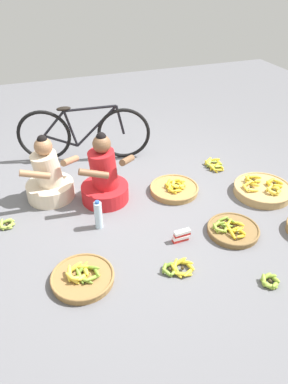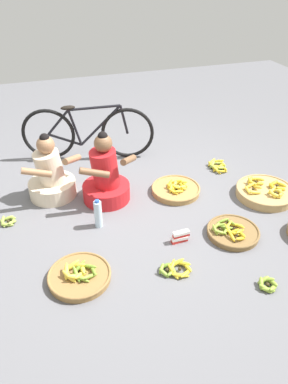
{
  "view_description": "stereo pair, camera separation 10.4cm",
  "coord_description": "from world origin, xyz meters",
  "px_view_note": "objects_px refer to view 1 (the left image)",
  "views": [
    {
      "loc": [
        -0.99,
        -2.97,
        2.33
      ],
      "look_at": [
        0.0,
        -0.2,
        0.35
      ],
      "focal_mm": 33.91,
      "sensor_mm": 36.0,
      "label": 1
    },
    {
      "loc": [
        -0.89,
        -3.0,
        2.33
      ],
      "look_at": [
        0.0,
        -0.2,
        0.35
      ],
      "focal_mm": 33.91,
      "sensor_mm": 36.0,
      "label": 2
    }
  ],
  "objects_px": {
    "banana_basket_near_bicycle": "(263,189)",
    "banana_basket_front_left": "(83,277)",
    "bicycle_leaning": "(84,134)",
    "loose_bananas_mid_right": "(178,268)",
    "packet_carton_stack": "(181,236)",
    "banana_basket_front_right": "(233,230)",
    "banana_basket_back_center": "(174,188)",
    "water_bottle": "(98,215)",
    "loose_bananas_near_vendor": "(270,281)",
    "vendor_woman_front": "(104,180)",
    "loose_bananas_back_left": "(214,164)",
    "vendor_woman_behind": "(49,179)",
    "loose_bananas_mid_left": "(7,224)"
  },
  "relations": [
    {
      "from": "banana_basket_near_bicycle",
      "to": "banana_basket_front_left",
      "type": "relative_size",
      "value": 1.21
    },
    {
      "from": "bicycle_leaning",
      "to": "loose_bananas_mid_right",
      "type": "distance_m",
      "value": 2.33
    },
    {
      "from": "bicycle_leaning",
      "to": "packet_carton_stack",
      "type": "distance_m",
      "value": 2.02
    },
    {
      "from": "banana_basket_near_bicycle",
      "to": "packet_carton_stack",
      "type": "distance_m",
      "value": 1.27
    },
    {
      "from": "banana_basket_front_right",
      "to": "bicycle_leaning",
      "type": "bearing_deg",
      "value": 117.35
    },
    {
      "from": "banana_basket_back_center",
      "to": "loose_bananas_mid_right",
      "type": "distance_m",
      "value": 1.23
    },
    {
      "from": "loose_bananas_mid_right",
      "to": "bicycle_leaning",
      "type": "bearing_deg",
      "value": 98.07
    },
    {
      "from": "water_bottle",
      "to": "banana_basket_front_left",
      "type": "bearing_deg",
      "value": -114.92
    },
    {
      "from": "banana_basket_back_center",
      "to": "loose_bananas_near_vendor",
      "type": "relative_size",
      "value": 3.03
    },
    {
      "from": "banana_basket_front_left",
      "to": "loose_bananas_mid_right",
      "type": "relative_size",
      "value": 1.71
    },
    {
      "from": "banana_basket_near_bicycle",
      "to": "banana_basket_front_left",
      "type": "bearing_deg",
      "value": -164.61
    },
    {
      "from": "vendor_woman_front",
      "to": "banana_basket_back_center",
      "type": "bearing_deg",
      "value": -8.55
    },
    {
      "from": "loose_bananas_near_vendor",
      "to": "packet_carton_stack",
      "type": "distance_m",
      "value": 0.88
    },
    {
      "from": "banana_basket_front_left",
      "to": "loose_bananas_mid_right",
      "type": "height_order",
      "value": "banana_basket_front_left"
    },
    {
      "from": "loose_bananas_near_vendor",
      "to": "loose_bananas_back_left",
      "type": "distance_m",
      "value": 1.97
    },
    {
      "from": "vendor_woman_behind",
      "to": "banana_basket_back_center",
      "type": "distance_m",
      "value": 1.41
    },
    {
      "from": "banana_basket_back_center",
      "to": "loose_bananas_back_left",
      "type": "xyz_separation_m",
      "value": [
        0.72,
        0.36,
        -0.01
      ]
    },
    {
      "from": "vendor_woman_behind",
      "to": "loose_bananas_back_left",
      "type": "bearing_deg",
      "value": -0.23
    },
    {
      "from": "loose_bananas_mid_right",
      "to": "water_bottle",
      "type": "xyz_separation_m",
      "value": [
        -0.5,
        0.81,
        0.12
      ]
    },
    {
      "from": "banana_basket_front_right",
      "to": "banana_basket_back_center",
      "type": "bearing_deg",
      "value": 106.1
    },
    {
      "from": "loose_bananas_mid_right",
      "to": "banana_basket_near_bicycle",
      "type": "bearing_deg",
      "value": 28.95
    },
    {
      "from": "banana_basket_front_left",
      "to": "loose_bananas_back_left",
      "type": "xyz_separation_m",
      "value": [
        1.99,
        1.34,
        -0.01
      ]
    },
    {
      "from": "vendor_woman_front",
      "to": "loose_bananas_near_vendor",
      "type": "distance_m",
      "value": 1.94
    },
    {
      "from": "bicycle_leaning",
      "to": "loose_bananas_back_left",
      "type": "relative_size",
      "value": 4.9
    },
    {
      "from": "vendor_woman_behind",
      "to": "banana_basket_near_bicycle",
      "type": "distance_m",
      "value": 2.4
    },
    {
      "from": "banana_basket_front_right",
      "to": "banana_basket_back_center",
      "type": "relative_size",
      "value": 0.92
    },
    {
      "from": "loose_bananas_near_vendor",
      "to": "loose_bananas_mid_right",
      "type": "xyz_separation_m",
      "value": [
        -0.66,
        0.39,
        -0.0
      ]
    },
    {
      "from": "vendor_woman_behind",
      "to": "loose_bananas_back_left",
      "type": "relative_size",
      "value": 2.25
    },
    {
      "from": "bicycle_leaning",
      "to": "loose_bananas_mid_left",
      "type": "relative_size",
      "value": 8.92
    },
    {
      "from": "banana_basket_front_right",
      "to": "packet_carton_stack",
      "type": "height_order",
      "value": "same"
    },
    {
      "from": "vendor_woman_front",
      "to": "bicycle_leaning",
      "type": "xyz_separation_m",
      "value": [
        -0.0,
        1.02,
        0.1
      ]
    },
    {
      "from": "banana_basket_front_right",
      "to": "loose_bananas_mid_right",
      "type": "distance_m",
      "value": 0.76
    },
    {
      "from": "bicycle_leaning",
      "to": "loose_bananas_mid_left",
      "type": "height_order",
      "value": "bicycle_leaning"
    },
    {
      "from": "banana_basket_back_center",
      "to": "packet_carton_stack",
      "type": "bearing_deg",
      "value": -109.1
    },
    {
      "from": "banana_basket_near_bicycle",
      "to": "water_bottle",
      "type": "bearing_deg",
      "value": 178.6
    },
    {
      "from": "banana_basket_near_bicycle",
      "to": "loose_bananas_mid_left",
      "type": "bearing_deg",
      "value": 172.37
    },
    {
      "from": "banana_basket_front_right",
      "to": "banana_basket_front_left",
      "type": "relative_size",
      "value": 0.95
    },
    {
      "from": "banana_basket_front_right",
      "to": "packet_carton_stack",
      "type": "distance_m",
      "value": 0.53
    },
    {
      "from": "bicycle_leaning",
      "to": "banana_basket_front_left",
      "type": "distance_m",
      "value": 2.19
    },
    {
      "from": "banana_basket_front_left",
      "to": "loose_bananas_back_left",
      "type": "relative_size",
      "value": 1.6
    },
    {
      "from": "loose_bananas_back_left",
      "to": "banana_basket_front_right",
      "type": "bearing_deg",
      "value": -111.03
    },
    {
      "from": "vendor_woman_behind",
      "to": "banana_basket_near_bicycle",
      "type": "bearing_deg",
      "value": -18.2
    },
    {
      "from": "bicycle_leaning",
      "to": "banana_basket_front_right",
      "type": "height_order",
      "value": "bicycle_leaning"
    },
    {
      "from": "vendor_woman_behind",
      "to": "packet_carton_stack",
      "type": "distance_m",
      "value": 1.59
    },
    {
      "from": "loose_bananas_mid_right",
      "to": "loose_bananas_mid_left",
      "type": "bearing_deg",
      "value": 140.39
    },
    {
      "from": "vendor_woman_behind",
      "to": "banana_basket_near_bicycle",
      "type": "xyz_separation_m",
      "value": [
        2.27,
        -0.75,
        -0.18
      ]
    },
    {
      "from": "banana_basket_near_bicycle",
      "to": "loose_bananas_mid_left",
      "type": "relative_size",
      "value": 3.51
    },
    {
      "from": "banana_basket_front_left",
      "to": "packet_carton_stack",
      "type": "xyz_separation_m",
      "value": [
        0.99,
        0.18,
        0.02
      ]
    },
    {
      "from": "bicycle_leaning",
      "to": "banana_basket_back_center",
      "type": "xyz_separation_m",
      "value": [
        0.78,
        -1.14,
        -0.31
      ]
    },
    {
      "from": "loose_bananas_near_vendor",
      "to": "water_bottle",
      "type": "bearing_deg",
      "value": 133.81
    }
  ]
}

